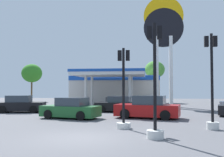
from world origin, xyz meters
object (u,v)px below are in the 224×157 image
at_px(traffic_signal_2, 212,93).
at_px(tree_2, 155,70).
at_px(car_2, 20,105).
at_px(tree_1, 102,77).
at_px(car_5, 148,108).
at_px(traffic_signal_1, 124,100).
at_px(car_0, 71,109).
at_px(tree_0, 32,73).
at_px(car_3, 119,105).
at_px(station_pole_sign, 164,35).
at_px(traffic_signal_0, 155,99).

distance_m(traffic_signal_2, tree_2, 27.08).
bearing_deg(car_2, tree_1, 78.04).
height_order(car_5, traffic_signal_1, traffic_signal_1).
bearing_deg(tree_2, car_0, -106.30).
bearing_deg(traffic_signal_1, tree_0, 123.47).
bearing_deg(traffic_signal_2, traffic_signal_1, -177.48).
distance_m(car_2, traffic_signal_2, 16.67).
relative_size(car_2, traffic_signal_2, 0.89).
relative_size(car_0, traffic_signal_1, 1.03).
height_order(car_0, tree_1, tree_1).
xyz_separation_m(car_2, car_3, (8.73, 1.29, -0.03)).
relative_size(station_pole_sign, tree_1, 2.49).
relative_size(station_pole_sign, car_0, 2.96).
xyz_separation_m(traffic_signal_0, tree_1, (-7.46, 30.23, 2.38)).
relative_size(traffic_signal_2, tree_0, 0.81).
xyz_separation_m(car_2, tree_2, (12.59, 18.92, 4.39)).
xyz_separation_m(car_0, traffic_signal_2, (8.76, -3.86, 1.23)).
xyz_separation_m(car_0, tree_0, (-13.30, 22.33, 3.96)).
distance_m(car_5, tree_1, 24.00).
height_order(station_pole_sign, traffic_signal_0, station_pole_sign).
bearing_deg(car_5, station_pole_sign, 80.68).
bearing_deg(car_3, car_5, -59.92).
xyz_separation_m(station_pole_sign, car_0, (-7.44, -13.00, -7.79)).
distance_m(traffic_signal_1, tree_0, 31.79).
distance_m(station_pole_sign, traffic_signal_0, 20.90).
xyz_separation_m(station_pole_sign, traffic_signal_1, (-3.29, -17.06, -6.96)).
distance_m(traffic_signal_1, traffic_signal_2, 4.64).
height_order(traffic_signal_0, traffic_signal_2, traffic_signal_2).
height_order(station_pole_sign, traffic_signal_1, station_pole_sign).
relative_size(traffic_signal_0, tree_1, 0.94).
bearing_deg(car_3, car_2, -171.59).
xyz_separation_m(traffic_signal_2, tree_0, (-22.06, 26.18, 2.73)).
xyz_separation_m(station_pole_sign, tree_2, (-0.72, 9.96, -3.39)).
height_order(car_2, tree_0, tree_0).
bearing_deg(traffic_signal_1, station_pole_sign, 79.07).
xyz_separation_m(car_0, car_2, (-5.87, 4.04, 0.01)).
height_order(car_2, traffic_signal_0, traffic_signal_0).
xyz_separation_m(traffic_signal_1, tree_2, (2.57, 27.02, 3.57)).
bearing_deg(traffic_signal_0, car_2, 137.18).
bearing_deg(tree_2, car_2, -123.64).
height_order(car_5, tree_0, tree_0).
height_order(car_3, traffic_signal_1, traffic_signal_1).
distance_m(traffic_signal_0, tree_1, 31.23).
bearing_deg(traffic_signal_2, traffic_signal_0, -136.97).
relative_size(station_pole_sign, tree_2, 2.03).
relative_size(traffic_signal_0, tree_0, 0.80).
height_order(car_5, tree_1, tree_1).
xyz_separation_m(station_pole_sign, tree_1, (-9.18, 10.54, -4.40)).
bearing_deg(tree_1, car_2, -101.96).
bearing_deg(traffic_signal_1, car_2, 141.01).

